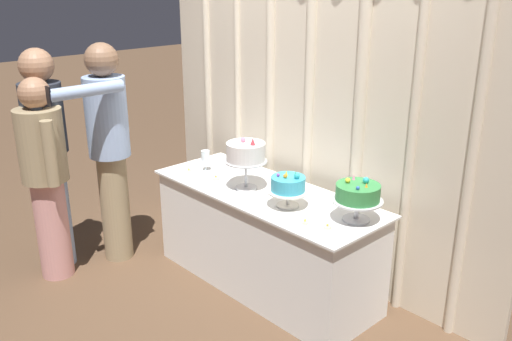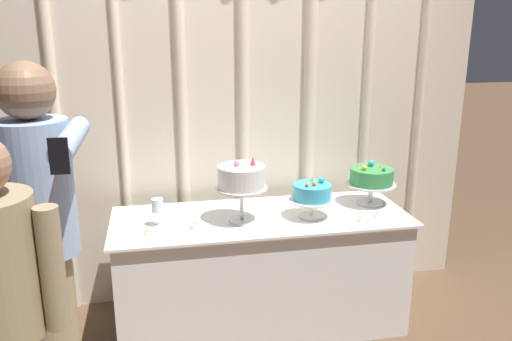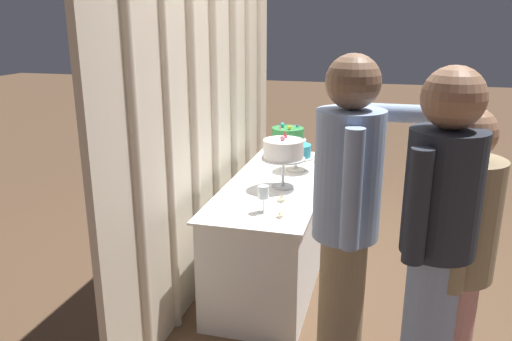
{
  "view_description": "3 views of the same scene",
  "coord_description": "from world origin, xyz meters",
  "px_view_note": "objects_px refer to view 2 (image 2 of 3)",
  "views": [
    {
      "loc": [
        2.5,
        -2.34,
        2.13
      ],
      "look_at": [
        0.01,
        0.0,
        0.9
      ],
      "focal_mm": 38.65,
      "sensor_mm": 36.0,
      "label": 1
    },
    {
      "loc": [
        -0.58,
        -2.68,
        1.81
      ],
      "look_at": [
        -0.03,
        0.1,
        1.0
      ],
      "focal_mm": 36.12,
      "sensor_mm": 36.0,
      "label": 2
    },
    {
      "loc": [
        -3.27,
        -0.61,
        1.81
      ],
      "look_at": [
        -0.04,
        0.24,
        0.8
      ],
      "focal_mm": 35.24,
      "sensor_mm": 36.0,
      "label": 3
    }
  ],
  "objects_px": {
    "cake_display_leftmost": "(242,179)",
    "wine_glass": "(157,207)",
    "cake_display_center": "(312,194)",
    "tealight_far_left": "(147,233)",
    "tealight_near_left": "(195,226)",
    "guest_girl_blue_dress": "(42,231)",
    "cake_table": "(261,271)",
    "cake_display_rightmost": "(371,178)",
    "tealight_far_right": "(378,215)",
    "guest_man_pink_jacket": "(0,319)",
    "tealight_near_right": "(360,219)"
  },
  "relations": [
    {
      "from": "cake_display_center",
      "to": "tealight_far_left",
      "type": "height_order",
      "value": "cake_display_center"
    },
    {
      "from": "tealight_near_right",
      "to": "guest_girl_blue_dress",
      "type": "xyz_separation_m",
      "value": [
        -1.63,
        -0.37,
        0.21
      ]
    },
    {
      "from": "guest_girl_blue_dress",
      "to": "guest_man_pink_jacket",
      "type": "xyz_separation_m",
      "value": [
        -0.07,
        -0.47,
        -0.14
      ]
    },
    {
      "from": "tealight_near_left",
      "to": "guest_girl_blue_dress",
      "type": "relative_size",
      "value": 0.03
    },
    {
      "from": "tealight_far_right",
      "to": "guest_man_pink_jacket",
      "type": "xyz_separation_m",
      "value": [
        -1.83,
        -0.89,
        0.08
      ]
    },
    {
      "from": "wine_glass",
      "to": "guest_girl_blue_dress",
      "type": "relative_size",
      "value": 0.1
    },
    {
      "from": "cake_display_leftmost",
      "to": "wine_glass",
      "type": "relative_size",
      "value": 2.34
    },
    {
      "from": "cake_display_leftmost",
      "to": "cake_display_rightmost",
      "type": "xyz_separation_m",
      "value": [
        0.84,
        0.14,
        -0.08
      ]
    },
    {
      "from": "cake_display_leftmost",
      "to": "guest_girl_blue_dress",
      "type": "relative_size",
      "value": 0.23
    },
    {
      "from": "cake_display_center",
      "to": "wine_glass",
      "type": "relative_size",
      "value": 1.68
    },
    {
      "from": "tealight_far_right",
      "to": "guest_man_pink_jacket",
      "type": "distance_m",
      "value": 2.03
    },
    {
      "from": "guest_man_pink_jacket",
      "to": "cake_display_rightmost",
      "type": "bearing_deg",
      "value": 30.59
    },
    {
      "from": "cake_display_center",
      "to": "guest_girl_blue_dress",
      "type": "relative_size",
      "value": 0.16
    },
    {
      "from": "cake_table",
      "to": "cake_display_leftmost",
      "type": "xyz_separation_m",
      "value": [
        -0.13,
        -0.06,
        0.61
      ]
    },
    {
      "from": "cake_display_rightmost",
      "to": "wine_glass",
      "type": "relative_size",
      "value": 1.91
    },
    {
      "from": "cake_display_rightmost",
      "to": "cake_table",
      "type": "bearing_deg",
      "value": -174.22
    },
    {
      "from": "cake_display_leftmost",
      "to": "tealight_near_right",
      "type": "xyz_separation_m",
      "value": [
        0.66,
        -0.13,
        -0.24
      ]
    },
    {
      "from": "tealight_far_right",
      "to": "guest_girl_blue_dress",
      "type": "distance_m",
      "value": 1.82
    },
    {
      "from": "tealight_far_right",
      "to": "wine_glass",
      "type": "bearing_deg",
      "value": 175.55
    },
    {
      "from": "cake_table",
      "to": "cake_display_rightmost",
      "type": "xyz_separation_m",
      "value": [
        0.71,
        0.07,
        0.53
      ]
    },
    {
      "from": "cake_display_rightmost",
      "to": "guest_girl_blue_dress",
      "type": "relative_size",
      "value": 0.18
    },
    {
      "from": "cake_display_leftmost",
      "to": "cake_display_center",
      "type": "xyz_separation_m",
      "value": [
        0.41,
        -0.01,
        -0.11
      ]
    },
    {
      "from": "cake_table",
      "to": "tealight_far_left",
      "type": "xyz_separation_m",
      "value": [
        -0.66,
        -0.16,
        0.37
      ]
    },
    {
      "from": "wine_glass",
      "to": "tealight_far_right",
      "type": "relative_size",
      "value": 3.46
    },
    {
      "from": "tealight_near_left",
      "to": "guest_man_pink_jacket",
      "type": "height_order",
      "value": "guest_man_pink_jacket"
    },
    {
      "from": "cake_display_center",
      "to": "tealight_near_left",
      "type": "distance_m",
      "value": 0.69
    },
    {
      "from": "cake_table",
      "to": "tealight_far_right",
      "type": "distance_m",
      "value": 0.78
    },
    {
      "from": "cake_display_center",
      "to": "tealight_far_right",
      "type": "relative_size",
      "value": 5.81
    },
    {
      "from": "cake_display_leftmost",
      "to": "tealight_far_right",
      "type": "height_order",
      "value": "cake_display_leftmost"
    },
    {
      "from": "tealight_near_left",
      "to": "cake_display_center",
      "type": "bearing_deg",
      "value": 2.93
    },
    {
      "from": "wine_glass",
      "to": "tealight_near_left",
      "type": "xyz_separation_m",
      "value": [
        0.2,
        -0.07,
        -0.1
      ]
    },
    {
      "from": "wine_glass",
      "to": "cake_display_rightmost",
      "type": "bearing_deg",
      "value": 5.13
    },
    {
      "from": "wine_glass",
      "to": "guest_man_pink_jacket",
      "type": "relative_size",
      "value": 0.11
    },
    {
      "from": "tealight_near_left",
      "to": "tealight_near_right",
      "type": "distance_m",
      "value": 0.94
    },
    {
      "from": "cake_display_leftmost",
      "to": "cake_display_center",
      "type": "height_order",
      "value": "cake_display_leftmost"
    },
    {
      "from": "cake_display_leftmost",
      "to": "tealight_far_left",
      "type": "distance_m",
      "value": 0.59
    },
    {
      "from": "cake_display_center",
      "to": "wine_glass",
      "type": "height_order",
      "value": "cake_display_center"
    },
    {
      "from": "cake_display_center",
      "to": "tealight_near_right",
      "type": "distance_m",
      "value": 0.31
    },
    {
      "from": "cake_table",
      "to": "guest_man_pink_jacket",
      "type": "xyz_separation_m",
      "value": [
        -1.16,
        -1.03,
        0.45
      ]
    },
    {
      "from": "cake_display_center",
      "to": "tealight_near_right",
      "type": "relative_size",
      "value": 7.34
    },
    {
      "from": "cake_display_rightmost",
      "to": "tealight_far_right",
      "type": "relative_size",
      "value": 6.6
    },
    {
      "from": "cake_table",
      "to": "cake_display_leftmost",
      "type": "height_order",
      "value": "cake_display_leftmost"
    },
    {
      "from": "tealight_near_left",
      "to": "guest_girl_blue_dress",
      "type": "bearing_deg",
      "value": -146.77
    },
    {
      "from": "tealight_far_left",
      "to": "tealight_near_right",
      "type": "height_order",
      "value": "tealight_far_left"
    },
    {
      "from": "guest_girl_blue_dress",
      "to": "tealight_near_right",
      "type": "bearing_deg",
      "value": 12.89
    },
    {
      "from": "tealight_near_left",
      "to": "guest_girl_blue_dress",
      "type": "distance_m",
      "value": 0.86
    },
    {
      "from": "cake_table",
      "to": "tealight_near_right",
      "type": "bearing_deg",
      "value": -19.76
    },
    {
      "from": "tealight_near_right",
      "to": "guest_man_pink_jacket",
      "type": "bearing_deg",
      "value": -153.67
    },
    {
      "from": "wine_glass",
      "to": "guest_girl_blue_dress",
      "type": "height_order",
      "value": "guest_girl_blue_dress"
    },
    {
      "from": "guest_girl_blue_dress",
      "to": "tealight_far_left",
      "type": "bearing_deg",
      "value": 43.22
    }
  ]
}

